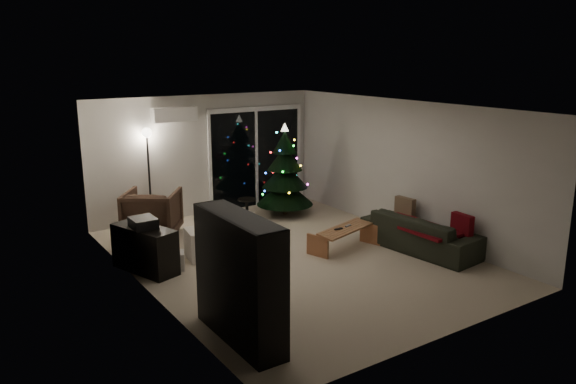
% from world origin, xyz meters
% --- Properties ---
extents(room, '(6.50, 7.51, 2.60)m').
position_xyz_m(room, '(0.46, 1.49, 1.02)').
color(room, beige).
rests_on(room, ground).
extents(bookshelf, '(0.39, 1.53, 1.53)m').
position_xyz_m(bookshelf, '(-2.25, -1.92, 0.77)').
color(bookshelf, black).
rests_on(bookshelf, floor).
extents(media_cabinet, '(0.77, 1.21, 0.71)m').
position_xyz_m(media_cabinet, '(-2.25, 0.79, 0.36)').
color(media_cabinet, black).
rests_on(media_cabinet, floor).
extents(stereo, '(0.36, 0.43, 0.15)m').
position_xyz_m(stereo, '(-2.25, 0.79, 0.79)').
color(stereo, black).
rests_on(stereo, media_cabinet).
extents(armchair, '(1.33, 1.34, 0.88)m').
position_xyz_m(armchair, '(-1.53, 2.39, 0.44)').
color(armchair, '#413125').
rests_on(armchair, floor).
extents(ottoman, '(0.63, 0.63, 0.49)m').
position_xyz_m(ottoman, '(-1.24, 0.82, 0.24)').
color(ottoman, white).
rests_on(ottoman, floor).
extents(cardboard_box_a, '(0.47, 0.42, 0.28)m').
position_xyz_m(cardboard_box_a, '(-1.88, 0.63, 0.14)').
color(cardboard_box_a, silver).
rests_on(cardboard_box_a, floor).
extents(cardboard_box_b, '(0.46, 0.37, 0.29)m').
position_xyz_m(cardboard_box_b, '(-0.25, 0.64, 0.15)').
color(cardboard_box_b, silver).
rests_on(cardboard_box_b, floor).
extents(side_table, '(0.37, 0.37, 0.46)m').
position_xyz_m(side_table, '(0.42, 2.28, 0.23)').
color(side_table, black).
rests_on(side_table, floor).
extents(floor_lamp, '(0.30, 0.30, 1.87)m').
position_xyz_m(floor_lamp, '(-1.28, 3.14, 0.93)').
color(floor_lamp, black).
rests_on(floor_lamp, floor).
extents(sofa, '(1.04, 2.18, 0.61)m').
position_xyz_m(sofa, '(2.05, -0.91, 0.31)').
color(sofa, black).
rests_on(sofa, floor).
extents(sofa_throw, '(0.66, 1.51, 0.05)m').
position_xyz_m(sofa_throw, '(1.95, -0.91, 0.44)').
color(sofa_throw, '#3F0614').
rests_on(sofa_throw, sofa).
extents(cushion_a, '(0.16, 0.41, 0.40)m').
position_xyz_m(cushion_a, '(2.30, -0.26, 0.56)').
color(cushion_a, brown).
rests_on(cushion_a, sofa).
extents(cushion_b, '(0.15, 0.41, 0.40)m').
position_xyz_m(cushion_b, '(2.30, -1.56, 0.56)').
color(cushion_b, '#3F0614').
rests_on(cushion_b, sofa).
extents(coffee_table, '(1.32, 0.77, 0.39)m').
position_xyz_m(coffee_table, '(0.96, -0.19, 0.20)').
color(coffee_table, '#9D5735').
rests_on(coffee_table, floor).
extents(remote_a, '(0.16, 0.05, 0.02)m').
position_xyz_m(remote_a, '(0.81, -0.19, 0.40)').
color(remote_a, black).
rests_on(remote_a, coffee_table).
extents(remote_b, '(0.15, 0.09, 0.02)m').
position_xyz_m(remote_b, '(1.06, -0.14, 0.40)').
color(remote_b, slate).
rests_on(remote_b, coffee_table).
extents(christmas_tree, '(1.37, 1.37, 1.93)m').
position_xyz_m(christmas_tree, '(1.32, 2.25, 0.96)').
color(christmas_tree, black).
rests_on(christmas_tree, floor).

